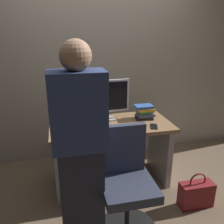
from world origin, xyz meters
TOP-DOWN VIEW (x-y plane):
  - ground_plane at (0.00, 0.00)m, footprint 9.00×9.00m
  - wall_back at (0.00, 0.77)m, footprint 6.40×0.10m
  - desk at (0.00, 0.00)m, footprint 1.31×0.64m
  - office_chair at (-0.02, -0.70)m, footprint 0.52×0.52m
  - person_at_desk at (-0.40, -0.72)m, footprint 0.40×0.24m
  - monitor at (-0.03, 0.13)m, footprint 0.54×0.15m
  - keyboard at (-0.05, -0.15)m, footprint 0.43×0.14m
  - mouse at (0.26, -0.15)m, footprint 0.06×0.10m
  - cup_near_keyboard at (-0.43, -0.15)m, footprint 0.08×0.08m
  - cup_by_monitor at (-0.39, 0.11)m, footprint 0.07×0.07m
  - book_stack at (0.41, 0.08)m, footprint 0.23×0.18m
  - cell_phone at (0.42, -0.19)m, footprint 0.11×0.16m
  - handbag at (0.74, -0.60)m, footprint 0.34×0.14m

SIDE VIEW (x-z plane):
  - ground_plane at x=0.00m, z-range 0.00..0.00m
  - handbag at x=0.74m, z-range -0.05..0.33m
  - office_chair at x=-0.02m, z-range -0.04..0.90m
  - desk at x=0.00m, z-range 0.13..0.86m
  - cell_phone at x=0.42m, z-range 0.73..0.74m
  - keyboard at x=-0.05m, z-range 0.73..0.75m
  - mouse at x=0.26m, z-range 0.73..0.76m
  - cup_by_monitor at x=-0.39m, z-range 0.73..0.82m
  - cup_near_keyboard at x=-0.43m, z-range 0.73..0.83m
  - book_stack at x=0.41m, z-range 0.73..0.89m
  - person_at_desk at x=-0.40m, z-range 0.02..1.66m
  - monitor at x=-0.03m, z-range 0.76..1.21m
  - wall_back at x=0.00m, z-range 0.00..3.00m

